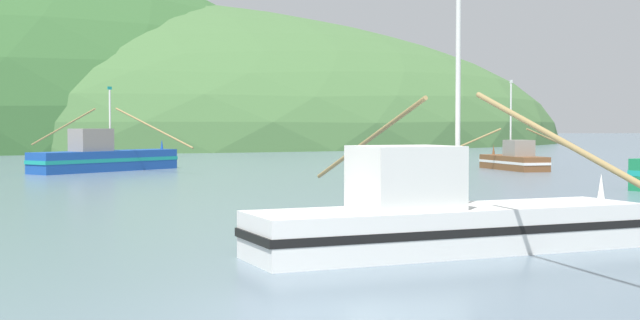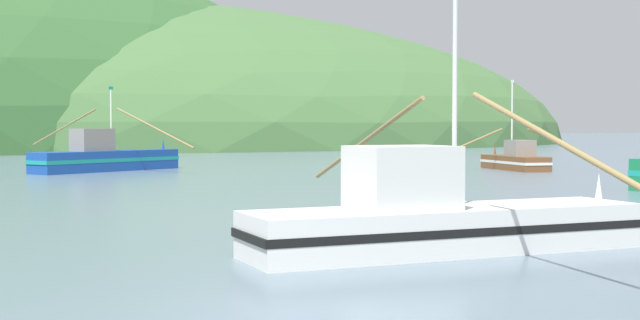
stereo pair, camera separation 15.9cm
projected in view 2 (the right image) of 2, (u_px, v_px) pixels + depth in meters
ground_plane at (314, 313)px, 13.89m from camera, size 600.00×600.00×0.00m
hill_mid_left at (49, 141)px, 162.09m from camera, size 191.29×153.03×51.11m
fishing_boat_blue at (105, 158)px, 56.98m from camera, size 11.51×11.30×5.58m
fishing_boat_brown at (516, 160)px, 58.52m from camera, size 9.61×6.79×6.11m
fishing_boat_white at (439, 220)px, 20.45m from camera, size 10.21×15.42×6.82m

